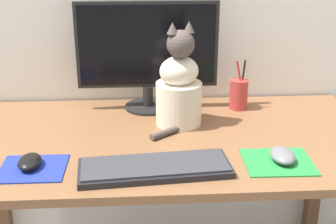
{
  "coord_description": "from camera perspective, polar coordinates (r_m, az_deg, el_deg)",
  "views": [
    {
      "loc": [
        -0.08,
        -1.35,
        1.34
      ],
      "look_at": [
        0.01,
        -0.06,
        0.83
      ],
      "focal_mm": 50.0,
      "sensor_mm": 36.0,
      "label": 1
    }
  ],
  "objects": [
    {
      "name": "computer_mouse_right",
      "position": [
        1.36,
        13.8,
        -5.16
      ],
      "size": [
        0.07,
        0.1,
        0.03
      ],
      "color": "slate",
      "rests_on": "mousepad_right"
    },
    {
      "name": "pen_cup",
      "position": [
        1.72,
        8.61,
        2.21
      ],
      "size": [
        0.07,
        0.07,
        0.18
      ],
      "color": "#B23833",
      "rests_on": "desk"
    },
    {
      "name": "computer_mouse_left",
      "position": [
        1.35,
        -16.51,
        -5.83
      ],
      "size": [
        0.06,
        0.1,
        0.03
      ],
      "color": "black",
      "rests_on": "mousepad_left"
    },
    {
      "name": "monitor",
      "position": [
        1.66,
        -2.53,
        7.38
      ],
      "size": [
        0.5,
        0.17,
        0.39
      ],
      "color": "black",
      "rests_on": "desk"
    },
    {
      "name": "mousepad_right",
      "position": [
        1.36,
        13.25,
        -5.94
      ],
      "size": [
        0.2,
        0.17,
        0.0
      ],
      "rotation": [
        0.0,
        0.0,
        -0.02
      ],
      "color": "#238438",
      "rests_on": "desk"
    },
    {
      "name": "keyboard",
      "position": [
        1.28,
        -1.62,
        -6.79
      ],
      "size": [
        0.42,
        0.18,
        0.02
      ],
      "rotation": [
        0.0,
        0.0,
        0.09
      ],
      "color": "black",
      "rests_on": "desk"
    },
    {
      "name": "desk",
      "position": [
        1.53,
        -0.37,
        -6.16
      ],
      "size": [
        1.37,
        0.7,
        0.72
      ],
      "color": "brown",
      "rests_on": "ground_plane"
    },
    {
      "name": "cat",
      "position": [
        1.54,
        1.35,
        3.0
      ],
      "size": [
        0.2,
        0.24,
        0.35
      ],
      "rotation": [
        0.0,
        0.0,
        0.3
      ],
      "color": "beige",
      "rests_on": "desk"
    },
    {
      "name": "mousepad_left",
      "position": [
        1.35,
        -16.16,
        -6.64
      ],
      "size": [
        0.18,
        0.16,
        0.0
      ],
      "rotation": [
        0.0,
        0.0,
        -0.01
      ],
      "color": "#1E2D9E",
      "rests_on": "desk"
    }
  ]
}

